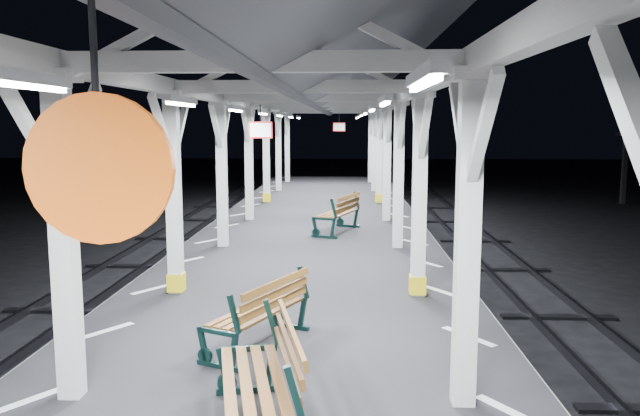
{
  "coord_description": "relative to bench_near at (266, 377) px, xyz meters",
  "views": [
    {
      "loc": [
        0.81,
        -8.02,
        3.8
      ],
      "look_at": [
        0.33,
        3.76,
        2.2
      ],
      "focal_mm": 35.0,
      "sensor_mm": 36.0,
      "label": 1
    }
  ],
  "objects": [
    {
      "name": "canopy",
      "position": [
        -0.11,
        2.68,
        3.03
      ],
      "size": [
        5.4,
        49.0,
        4.65
      ],
      "color": "silver",
      "rests_on": "platform"
    },
    {
      "name": "ground",
      "position": [
        -0.11,
        2.7,
        -1.54
      ],
      "size": [
        120.0,
        120.0,
        0.0
      ],
      "primitive_type": "plane",
      "color": "black",
      "rests_on": "ground"
    },
    {
      "name": "hazard_stripes_right",
      "position": [
        2.34,
        2.7,
        -0.54
      ],
      "size": [
        1.0,
        48.0,
        0.01
      ],
      "primitive_type": "cube",
      "color": "silver",
      "rests_on": "platform"
    },
    {
      "name": "platform",
      "position": [
        -0.11,
        2.7,
        -1.04
      ],
      "size": [
        6.0,
        50.0,
        1.0
      ],
      "primitive_type": "cube",
      "color": "black",
      "rests_on": "ground"
    },
    {
      "name": "bench_near",
      "position": [
        0.0,
        0.0,
        0.0
      ],
      "size": [
        1.07,
        1.97,
        1.01
      ],
      "rotation": [
        0.0,
        0.0,
        0.22
      ],
      "color": "black",
      "rests_on": "platform"
    },
    {
      "name": "bench_mid",
      "position": [
        -0.31,
        2.18,
        -0.06
      ],
      "size": [
        1.25,
        1.77,
        0.9
      ],
      "rotation": [
        0.0,
        0.0,
        -0.44
      ],
      "color": "black",
      "rests_on": "platform"
    },
    {
      "name": "bench_far",
      "position": [
        0.58,
        10.58,
        -0.01
      ],
      "size": [
        1.24,
        1.96,
        1.0
      ],
      "rotation": [
        0.0,
        0.0,
        -0.34
      ],
      "color": "black",
      "rests_on": "platform"
    },
    {
      "name": "hazard_stripes_left",
      "position": [
        -2.56,
        2.7,
        -0.54
      ],
      "size": [
        1.0,
        48.0,
        0.01
      ],
      "primitive_type": "cube",
      "color": "silver",
      "rests_on": "platform"
    }
  ]
}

